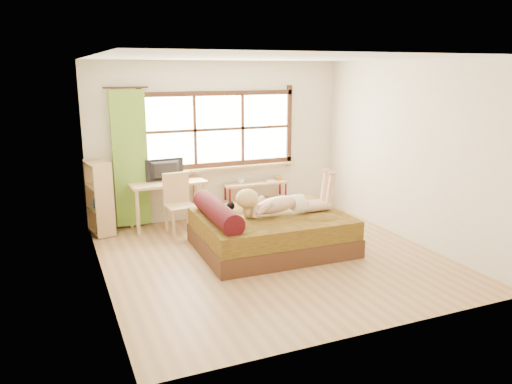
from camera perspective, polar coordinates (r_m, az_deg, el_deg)
name	(u,v)px	position (r m, az deg, el deg)	size (l,w,h in m)	color
floor	(272,257)	(7.04, 1.88, -7.45)	(4.50, 4.50, 0.00)	#9E754C
ceiling	(274,58)	(6.56, 2.07, 15.10)	(4.50, 4.50, 0.00)	white
wall_back	(219,141)	(8.73, -4.26, 5.88)	(4.50, 4.50, 0.00)	silver
wall_front	(374,203)	(4.77, 13.38, -1.19)	(4.50, 4.50, 0.00)	silver
wall_left	(98,176)	(6.09, -17.63, 1.77)	(4.50, 4.50, 0.00)	silver
wall_right	(409,152)	(7.87, 17.06, 4.42)	(4.50, 4.50, 0.00)	silver
window	(219,132)	(8.69, -4.21, 6.89)	(2.80, 0.16, 1.46)	#FFEDBF
curtain	(130,159)	(8.29, -14.18, 3.66)	(0.55, 0.10, 2.20)	#4F8223
bed	(268,230)	(7.25, 1.41, -4.42)	(2.13, 1.72, 0.80)	#361F10
woman	(283,193)	(7.13, 3.08, -0.10)	(1.47, 0.42, 0.63)	#DCA88E
kitten	(222,209)	(6.99, -3.91, -1.99)	(0.31, 0.13, 0.25)	black
desk	(167,188)	(8.31, -10.10, 0.48)	(1.27, 0.66, 0.77)	#A37358
monitor	(166,170)	(8.30, -10.26, 2.47)	(0.63, 0.08, 0.36)	black
chair	(179,200)	(8.02, -8.83, -0.91)	(0.46, 0.46, 0.96)	#A37358
pipe_shelf	(256,191)	(8.96, 0.06, 0.15)	(1.18, 0.30, 0.67)	#A37358
cup	(240,181)	(8.80, -1.81, 1.27)	(0.13, 0.13, 0.10)	gray
book	(266,181)	(9.00, 1.16, 1.28)	(0.16, 0.22, 0.02)	gray
bookshelf	(100,198)	(8.20, -17.45, -0.63)	(0.39, 0.56, 1.17)	#A37358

